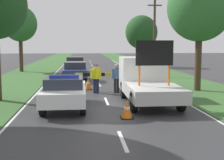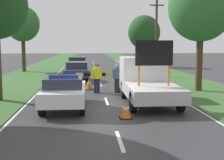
% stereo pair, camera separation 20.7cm
% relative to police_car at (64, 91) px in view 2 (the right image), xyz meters
% --- Properties ---
extents(ground_plane, '(160.00, 160.00, 0.00)m').
position_rel_police_car_xyz_m(ground_plane, '(1.98, -0.47, -0.77)').
color(ground_plane, '#333335').
extents(lane_markings, '(7.82, 60.33, 0.01)m').
position_rel_police_car_xyz_m(lane_markings, '(1.98, 11.32, -0.76)').
color(lane_markings, silver).
rests_on(lane_markings, ground).
extents(grass_verge_left, '(4.64, 120.00, 0.03)m').
position_rel_police_car_xyz_m(grass_verge_left, '(-4.30, 19.53, -0.75)').
color(grass_verge_left, '#38602D').
rests_on(grass_verge_left, ground).
extents(grass_verge_right, '(4.64, 120.00, 0.03)m').
position_rel_police_car_xyz_m(grass_verge_right, '(8.26, 19.53, -0.75)').
color(grass_verge_right, '#38602D').
rests_on(grass_verge_right, ground).
extents(police_car, '(1.85, 4.53, 1.51)m').
position_rel_police_car_xyz_m(police_car, '(0.00, 0.00, 0.00)').
color(police_car, white).
rests_on(police_car, ground).
extents(work_truck, '(2.28, 5.44, 3.02)m').
position_rel_police_car_xyz_m(work_truck, '(3.96, 1.30, 0.31)').
color(work_truck, white).
rests_on(work_truck, ground).
extents(road_barrier, '(2.73, 0.08, 1.11)m').
position_rel_police_car_xyz_m(road_barrier, '(1.70, 5.13, 0.14)').
color(road_barrier, black).
rests_on(road_barrier, ground).
extents(police_officer, '(0.61, 0.39, 1.70)m').
position_rel_police_car_xyz_m(police_officer, '(1.57, 4.19, 0.24)').
color(police_officer, '#191E38').
rests_on(police_officer, ground).
extents(pedestrian_civilian, '(0.61, 0.39, 1.70)m').
position_rel_police_car_xyz_m(pedestrian_civilian, '(2.78, 4.21, 0.23)').
color(pedestrian_civilian, '#232326').
rests_on(pedestrian_civilian, ground).
extents(traffic_cone_near_police, '(0.51, 0.51, 0.70)m').
position_rel_police_car_xyz_m(traffic_cone_near_police, '(2.50, -2.08, -0.42)').
color(traffic_cone_near_police, black).
rests_on(traffic_cone_near_police, ground).
extents(traffic_cone_centre_front, '(0.42, 0.42, 0.58)m').
position_rel_police_car_xyz_m(traffic_cone_centre_front, '(-0.31, 4.33, -0.48)').
color(traffic_cone_centre_front, black).
rests_on(traffic_cone_centre_front, ground).
extents(traffic_cone_near_truck, '(0.46, 0.46, 0.63)m').
position_rel_police_car_xyz_m(traffic_cone_near_truck, '(-1.14, 6.35, -0.46)').
color(traffic_cone_near_truck, black).
rests_on(traffic_cone_near_truck, ground).
extents(traffic_cone_behind_barrier, '(0.52, 0.52, 0.72)m').
position_rel_police_car_xyz_m(traffic_cone_behind_barrier, '(1.13, 5.62, -0.41)').
color(traffic_cone_behind_barrier, black).
rests_on(traffic_cone_behind_barrier, ground).
extents(queued_car_hatch_blue, '(1.82, 4.20, 1.48)m').
position_rel_police_car_xyz_m(queued_car_hatch_blue, '(0.23, 10.54, 0.02)').
color(queued_car_hatch_blue, navy).
rests_on(queued_car_hatch_blue, ground).
extents(queued_car_wagon_maroon, '(1.83, 4.01, 1.57)m').
position_rel_police_car_xyz_m(queued_car_wagon_maroon, '(0.06, 17.26, 0.05)').
color(queued_car_wagon_maroon, maroon).
rests_on(queued_car_wagon_maroon, ground).
extents(roadside_tree_near_right, '(3.87, 3.87, 7.06)m').
position_rel_police_car_xyz_m(roadside_tree_near_right, '(7.79, 4.52, 4.23)').
color(roadside_tree_near_right, '#42301E').
rests_on(roadside_tree_near_right, ground).
extents(roadside_tree_mid_left, '(3.98, 3.98, 6.37)m').
position_rel_police_car_xyz_m(roadside_tree_mid_left, '(8.10, 24.80, 3.49)').
color(roadside_tree_mid_left, '#42301E').
rests_on(roadside_tree_mid_left, ground).
extents(roadside_tree_far_left, '(3.41, 3.41, 6.65)m').
position_rel_police_car_xyz_m(roadside_tree_far_left, '(-5.47, 18.79, 4.06)').
color(roadside_tree_far_left, '#42301E').
rests_on(roadside_tree_far_left, ground).
extents(utility_pole, '(1.20, 0.20, 6.79)m').
position_rel_police_car_xyz_m(utility_pole, '(6.94, 12.68, 2.74)').
color(utility_pole, '#473828').
rests_on(utility_pole, ground).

